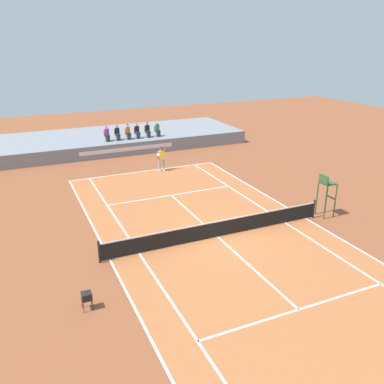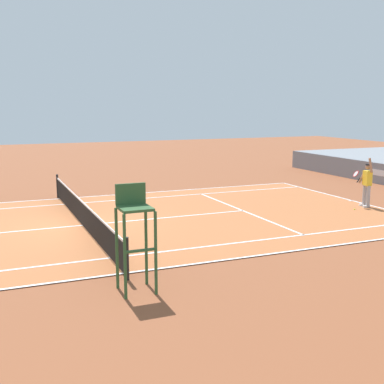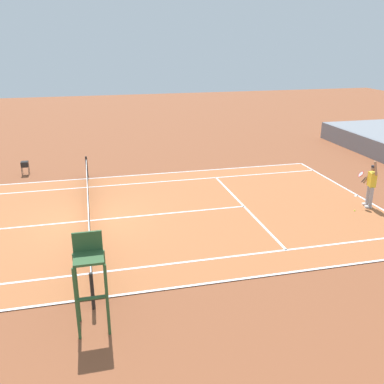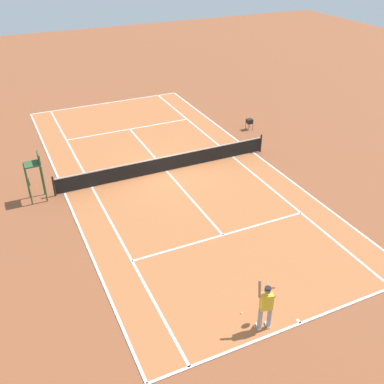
# 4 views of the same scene
# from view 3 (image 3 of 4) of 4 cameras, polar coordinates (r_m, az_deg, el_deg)

# --- Properties ---
(ground_plane) EXTENTS (80.00, 80.00, 0.00)m
(ground_plane) POSITION_cam_3_polar(r_m,az_deg,el_deg) (17.29, -13.44, -3.79)
(ground_plane) COLOR brown
(court) EXTENTS (11.08, 23.88, 0.03)m
(court) POSITION_cam_3_polar(r_m,az_deg,el_deg) (17.29, -13.44, -3.76)
(court) COLOR #B76638
(court) RESTS_ON ground
(net) EXTENTS (11.98, 0.10, 1.07)m
(net) POSITION_cam_3_polar(r_m,az_deg,el_deg) (17.09, -13.58, -2.18)
(net) COLOR black
(net) RESTS_ON ground
(tennis_player) EXTENTS (0.83, 0.61, 2.08)m
(tennis_player) POSITION_cam_3_polar(r_m,az_deg,el_deg) (19.39, 22.67, 0.92)
(tennis_player) COLOR #9E9EA3
(tennis_player) RESTS_ON ground
(tennis_ball) EXTENTS (0.07, 0.07, 0.07)m
(tennis_ball) POSITION_cam_3_polar(r_m,az_deg,el_deg) (18.96, 20.80, -2.34)
(tennis_ball) COLOR #D1E533
(tennis_ball) RESTS_ON ground
(umpire_chair) EXTENTS (0.77, 0.77, 2.44)m
(umpire_chair) POSITION_cam_3_polar(r_m,az_deg,el_deg) (10.61, -13.45, -10.13)
(umpire_chair) COLOR #2D562D
(umpire_chair) RESTS_ON ground
(ball_hopper) EXTENTS (0.36, 0.36, 0.70)m
(ball_hopper) POSITION_cam_3_polar(r_m,az_deg,el_deg) (24.05, -21.35, 3.49)
(ball_hopper) COLOR black
(ball_hopper) RESTS_ON ground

